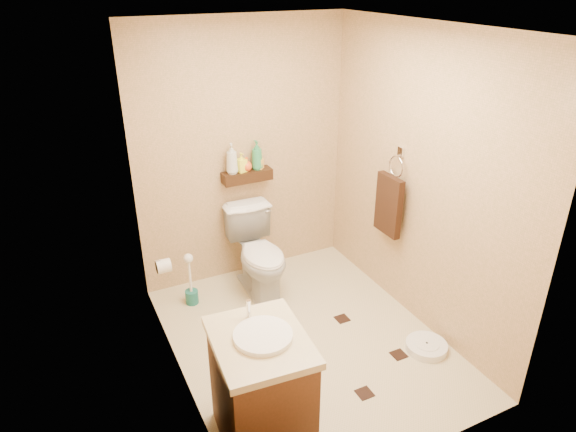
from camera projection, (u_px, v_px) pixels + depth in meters
ground at (306, 340)px, 4.16m from camera, size 2.50×2.50×0.00m
wall_back at (243, 155)px, 4.65m from camera, size 2.00×0.04×2.40m
wall_front at (424, 296)px, 2.63m from camera, size 2.00×0.04×2.40m
wall_left at (169, 235)px, 3.24m from camera, size 0.04×2.50×2.40m
wall_right at (420, 182)px, 4.04m from camera, size 0.04×2.50×2.40m
ceiling at (312, 27)px, 3.12m from camera, size 2.00×2.50×0.02m
wall_shelf at (247, 176)px, 4.66m from camera, size 0.46×0.14×0.10m
floor_accents at (311, 341)px, 4.14m from camera, size 1.25×1.31×0.01m
toilet at (260, 254)px, 4.65m from camera, size 0.46×0.78×0.78m
vanity at (261, 389)px, 3.12m from camera, size 0.59×0.70×0.92m
bathroom_scale at (426, 346)px, 4.04m from camera, size 0.37×0.37×0.07m
toilet_brush at (191, 286)px, 4.55m from camera, size 0.12×0.12×0.50m
towel_ring at (389, 202)px, 4.32m from camera, size 0.12×0.30×0.76m
toilet_paper at (163, 266)px, 4.05m from camera, size 0.12×0.11×0.12m
bottle_a at (232, 158)px, 4.53m from camera, size 0.14×0.14×0.28m
bottle_b at (241, 162)px, 4.58m from camera, size 0.10×0.10×0.18m
bottle_c at (247, 164)px, 4.61m from camera, size 0.13×0.13×0.13m
bottle_d at (257, 155)px, 4.62m from camera, size 0.11×0.11×0.27m
bottle_e at (259, 161)px, 4.66m from camera, size 0.09×0.09×0.15m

